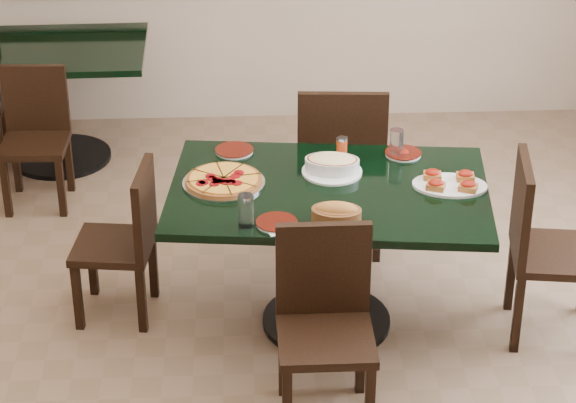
{
  "coord_description": "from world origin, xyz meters",
  "views": [
    {
      "loc": [
        -0.18,
        -4.31,
        3.15
      ],
      "look_at": [
        0.03,
        0.0,
        0.82
      ],
      "focal_mm": 70.0,
      "sensor_mm": 36.0,
      "label": 1
    }
  ],
  "objects_px": {
    "chair_left": "(127,236)",
    "back_table": "(54,82)",
    "pepperoni_pizza": "(224,181)",
    "lasagna_casserole": "(332,164)",
    "chair_right": "(541,240)",
    "bruschetta_platter": "(450,182)",
    "bread_basket": "(336,213)",
    "chair_far": "(341,160)",
    "back_chair_near": "(36,130)",
    "main_table": "(328,222)",
    "chair_near": "(325,315)"
  },
  "relations": [
    {
      "from": "chair_left",
      "to": "back_table",
      "type": "bearing_deg",
      "value": -154.88
    },
    {
      "from": "pepperoni_pizza",
      "to": "lasagna_casserole",
      "type": "bearing_deg",
      "value": 9.92
    },
    {
      "from": "chair_right",
      "to": "bruschetta_platter",
      "type": "distance_m",
      "value": 0.52
    },
    {
      "from": "back_table",
      "to": "bread_basket",
      "type": "relative_size",
      "value": 4.82
    },
    {
      "from": "chair_far",
      "to": "back_chair_near",
      "type": "distance_m",
      "value": 1.84
    },
    {
      "from": "chair_far",
      "to": "bread_basket",
      "type": "height_order",
      "value": "chair_far"
    },
    {
      "from": "back_table",
      "to": "lasagna_casserole",
      "type": "distance_m",
      "value": 2.36
    },
    {
      "from": "bruschetta_platter",
      "to": "main_table",
      "type": "bearing_deg",
      "value": -172.11
    },
    {
      "from": "lasagna_casserole",
      "to": "chair_left",
      "type": "bearing_deg",
      "value": -171.03
    },
    {
      "from": "main_table",
      "to": "pepperoni_pizza",
      "type": "xyz_separation_m",
      "value": [
        -0.48,
        0.06,
        0.2
      ]
    },
    {
      "from": "chair_near",
      "to": "back_chair_near",
      "type": "xyz_separation_m",
      "value": [
        -1.51,
        2.02,
        -0.04
      ]
    },
    {
      "from": "chair_far",
      "to": "chair_near",
      "type": "bearing_deg",
      "value": 85.71
    },
    {
      "from": "main_table",
      "to": "back_chair_near",
      "type": "height_order",
      "value": "back_chair_near"
    },
    {
      "from": "chair_far",
      "to": "back_chair_near",
      "type": "bearing_deg",
      "value": -18.5
    },
    {
      "from": "chair_near",
      "to": "chair_right",
      "type": "height_order",
      "value": "chair_right"
    },
    {
      "from": "chair_right",
      "to": "back_table",
      "type": "bearing_deg",
      "value": 59.51
    },
    {
      "from": "main_table",
      "to": "chair_near",
      "type": "relative_size",
      "value": 1.8
    },
    {
      "from": "pepperoni_pizza",
      "to": "back_chair_near",
      "type": "bearing_deg",
      "value": 129.61
    },
    {
      "from": "bread_basket",
      "to": "main_table",
      "type": "bearing_deg",
      "value": 99.72
    },
    {
      "from": "back_chair_near",
      "to": "pepperoni_pizza",
      "type": "distance_m",
      "value": 1.75
    },
    {
      "from": "chair_near",
      "to": "chair_left",
      "type": "relative_size",
      "value": 1.09
    },
    {
      "from": "main_table",
      "to": "chair_far",
      "type": "xyz_separation_m",
      "value": [
        0.12,
        0.69,
        -0.02
      ]
    },
    {
      "from": "chair_right",
      "to": "pepperoni_pizza",
      "type": "distance_m",
      "value": 1.51
    },
    {
      "from": "main_table",
      "to": "bruschetta_platter",
      "type": "distance_m",
      "value": 0.59
    },
    {
      "from": "chair_near",
      "to": "bread_basket",
      "type": "distance_m",
      "value": 0.45
    },
    {
      "from": "chair_far",
      "to": "bread_basket",
      "type": "xyz_separation_m",
      "value": [
        -0.12,
        -1.0,
        0.24
      ]
    },
    {
      "from": "back_table",
      "to": "chair_far",
      "type": "relative_size",
      "value": 1.18
    },
    {
      "from": "chair_far",
      "to": "chair_near",
      "type": "relative_size",
      "value": 1.13
    },
    {
      "from": "chair_left",
      "to": "pepperoni_pizza",
      "type": "xyz_separation_m",
      "value": [
        0.47,
        -0.08,
        0.33
      ]
    },
    {
      "from": "main_table",
      "to": "bread_basket",
      "type": "height_order",
      "value": "bread_basket"
    },
    {
      "from": "main_table",
      "to": "lasagna_casserole",
      "type": "relative_size",
      "value": 5.45
    },
    {
      "from": "chair_left",
      "to": "back_chair_near",
      "type": "xyz_separation_m",
      "value": [
        -0.62,
        1.25,
        0.0
      ]
    },
    {
      "from": "bread_basket",
      "to": "back_chair_near",
      "type": "bearing_deg",
      "value": 141.43
    },
    {
      "from": "main_table",
      "to": "back_chair_near",
      "type": "relative_size",
      "value": 1.95
    },
    {
      "from": "lasagna_casserole",
      "to": "bread_basket",
      "type": "xyz_separation_m",
      "value": [
        -0.02,
        -0.46,
        -0.01
      ]
    },
    {
      "from": "chair_far",
      "to": "pepperoni_pizza",
      "type": "height_order",
      "value": "chair_far"
    },
    {
      "from": "lasagna_casserole",
      "to": "bruschetta_platter",
      "type": "bearing_deg",
      "value": -9.34
    },
    {
      "from": "chair_left",
      "to": "chair_near",
      "type": "bearing_deg",
      "value": 55.9
    },
    {
      "from": "back_table",
      "to": "bread_basket",
      "type": "bearing_deg",
      "value": -56.16
    },
    {
      "from": "pepperoni_pizza",
      "to": "bread_basket",
      "type": "height_order",
      "value": "bread_basket"
    },
    {
      "from": "chair_right",
      "to": "bruschetta_platter",
      "type": "xyz_separation_m",
      "value": [
        -0.43,
        0.09,
        0.27
      ]
    },
    {
      "from": "back_chair_near",
      "to": "bruschetta_platter",
      "type": "height_order",
      "value": "bruschetta_platter"
    },
    {
      "from": "bread_basket",
      "to": "bruschetta_platter",
      "type": "distance_m",
      "value": 0.62
    },
    {
      "from": "back_table",
      "to": "lasagna_casserole",
      "type": "relative_size",
      "value": 4.03
    },
    {
      "from": "chair_near",
      "to": "chair_right",
      "type": "xyz_separation_m",
      "value": [
        1.05,
        0.53,
        0.02
      ]
    },
    {
      "from": "main_table",
      "to": "chair_near",
      "type": "height_order",
      "value": "chair_near"
    },
    {
      "from": "pepperoni_pizza",
      "to": "bruschetta_platter",
      "type": "relative_size",
      "value": 1.0
    },
    {
      "from": "chair_right",
      "to": "chair_left",
      "type": "relative_size",
      "value": 1.13
    },
    {
      "from": "back_table",
      "to": "back_chair_near",
      "type": "xyz_separation_m",
      "value": [
        -0.04,
        -0.51,
        -0.08
      ]
    },
    {
      "from": "back_table",
      "to": "main_table",
      "type": "bearing_deg",
      "value": -52.1
    }
  ]
}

